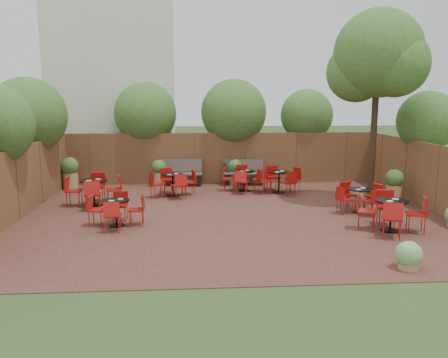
{
  "coord_description": "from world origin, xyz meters",
  "views": [
    {
      "loc": [
        -1.15,
        -12.71,
        3.4
      ],
      "look_at": [
        -0.24,
        0.5,
        1.0
      ],
      "focal_mm": 36.7,
      "sensor_mm": 36.0,
      "label": 1
    }
  ],
  "objects": [
    {
      "name": "park_bench_right",
      "position": [
        0.79,
        4.63,
        0.52
      ],
      "size": [
        1.62,
        0.67,
        0.97
      ],
      "rotation": [
        0.0,
        0.0,
        -0.1
      ],
      "color": "brown",
      "rests_on": "courtyard_paving"
    },
    {
      "name": "fence_left",
      "position": [
        -6.0,
        0.0,
        1.0
      ],
      "size": [
        0.08,
        10.0,
        2.0
      ],
      "primitive_type": "cube",
      "color": "#55331F",
      "rests_on": "ground"
    },
    {
      "name": "neighbour_building",
      "position": [
        -4.5,
        8.0,
        4.0
      ],
      "size": [
        5.0,
        4.0,
        8.0
      ],
      "primitive_type": "cube",
      "color": "silver",
      "rests_on": "ground"
    },
    {
      "name": "courtyard_paving",
      "position": [
        0.0,
        0.0,
        0.01
      ],
      "size": [
        12.0,
        10.0,
        0.02
      ],
      "primitive_type": "cube",
      "color": "#341B15",
      "rests_on": "ground"
    },
    {
      "name": "overhang_foliage",
      "position": [
        -2.58,
        2.79,
        2.72
      ],
      "size": [
        15.56,
        10.7,
        2.6
      ],
      "color": "#356320",
      "rests_on": "ground"
    },
    {
      "name": "fence_back",
      "position": [
        0.0,
        5.0,
        1.0
      ],
      "size": [
        12.0,
        0.08,
        2.0
      ],
      "primitive_type": "cube",
      "color": "#55331F",
      "rests_on": "ground"
    },
    {
      "name": "planters",
      "position": [
        -1.02,
        3.66,
        0.6
      ],
      "size": [
        11.59,
        3.9,
        1.18
      ],
      "color": "#9F7D4F",
      "rests_on": "courtyard_paving"
    },
    {
      "name": "ground",
      "position": [
        0.0,
        0.0,
        0.0
      ],
      "size": [
        80.0,
        80.0,
        0.0
      ],
      "primitive_type": "plane",
      "color": "#354F23",
      "rests_on": "ground"
    },
    {
      "name": "courtyard_tree",
      "position": [
        4.52,
        1.3,
        4.49
      ],
      "size": [
        2.82,
        2.73,
        6.01
      ],
      "rotation": [
        0.0,
        0.0,
        -0.31
      ],
      "color": "black",
      "rests_on": "courtyard_paving"
    },
    {
      "name": "bistro_tables",
      "position": [
        0.04,
        1.16,
        0.46
      ],
      "size": [
        9.78,
        6.85,
        0.94
      ],
      "color": "black",
      "rests_on": "courtyard_paving"
    },
    {
      "name": "fence_right",
      "position": [
        6.0,
        0.0,
        1.0
      ],
      "size": [
        0.08,
        10.0,
        2.0
      ],
      "primitive_type": "cube",
      "color": "#55331F",
      "rests_on": "ground"
    },
    {
      "name": "park_bench_left",
      "position": [
        -1.62,
        4.63,
        0.54
      ],
      "size": [
        1.68,
        0.69,
        1.01
      ],
      "rotation": [
        0.0,
        0.0,
        -0.1
      ],
      "color": "brown",
      "rests_on": "courtyard_paving"
    }
  ]
}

